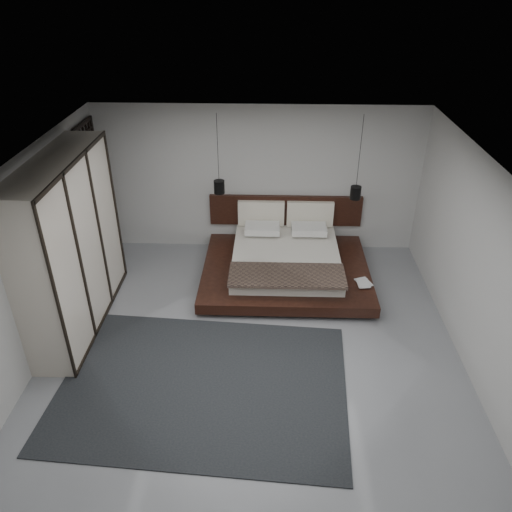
{
  "coord_description": "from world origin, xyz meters",
  "views": [
    {
      "loc": [
        0.25,
        -5.75,
        4.9
      ],
      "look_at": [
        0.01,
        1.2,
        0.81
      ],
      "focal_mm": 35.0,
      "sensor_mm": 36.0,
      "label": 1
    }
  ],
  "objects_px": {
    "bed": "(286,261)",
    "wardrobe": "(70,246)",
    "pendant_right": "(356,192)",
    "rug": "(203,384)",
    "lattice_screen": "(94,194)",
    "pendant_left": "(219,187)"
  },
  "relations": [
    {
      "from": "lattice_screen",
      "to": "pendant_left",
      "type": "bearing_deg",
      "value": -1.94
    },
    {
      "from": "pendant_right",
      "to": "wardrobe",
      "type": "relative_size",
      "value": 0.55
    },
    {
      "from": "bed",
      "to": "pendant_right",
      "type": "height_order",
      "value": "pendant_right"
    },
    {
      "from": "lattice_screen",
      "to": "wardrobe",
      "type": "xyz_separation_m",
      "value": [
        0.25,
        -1.93,
        0.02
      ]
    },
    {
      "from": "lattice_screen",
      "to": "wardrobe",
      "type": "bearing_deg",
      "value": -82.59
    },
    {
      "from": "bed",
      "to": "wardrobe",
      "type": "xyz_separation_m",
      "value": [
        -3.22,
        -1.39,
        1.03
      ]
    },
    {
      "from": "wardrobe",
      "to": "rug",
      "type": "xyz_separation_m",
      "value": [
        2.07,
        -1.39,
        -1.31
      ]
    },
    {
      "from": "bed",
      "to": "wardrobe",
      "type": "height_order",
      "value": "wardrobe"
    },
    {
      "from": "pendant_left",
      "to": "wardrobe",
      "type": "distance_m",
      "value": 2.75
    },
    {
      "from": "lattice_screen",
      "to": "pendant_right",
      "type": "distance_m",
      "value": 4.67
    },
    {
      "from": "wardrobe",
      "to": "lattice_screen",
      "type": "bearing_deg",
      "value": 97.41
    },
    {
      "from": "lattice_screen",
      "to": "wardrobe",
      "type": "relative_size",
      "value": 0.97
    },
    {
      "from": "pendant_right",
      "to": "rug",
      "type": "height_order",
      "value": "pendant_right"
    },
    {
      "from": "bed",
      "to": "pendant_right",
      "type": "xyz_separation_m",
      "value": [
        1.19,
        0.47,
        1.14
      ]
    },
    {
      "from": "rug",
      "to": "pendant_left",
      "type": "bearing_deg",
      "value": 90.84
    },
    {
      "from": "lattice_screen",
      "to": "bed",
      "type": "xyz_separation_m",
      "value": [
        3.47,
        -0.55,
        -1.0
      ]
    },
    {
      "from": "pendant_left",
      "to": "lattice_screen",
      "type": "bearing_deg",
      "value": 178.06
    },
    {
      "from": "lattice_screen",
      "to": "rug",
      "type": "height_order",
      "value": "lattice_screen"
    },
    {
      "from": "bed",
      "to": "rug",
      "type": "distance_m",
      "value": 3.02
    },
    {
      "from": "pendant_right",
      "to": "wardrobe",
      "type": "bearing_deg",
      "value": -157.18
    },
    {
      "from": "pendant_right",
      "to": "lattice_screen",
      "type": "bearing_deg",
      "value": 179.06
    },
    {
      "from": "wardrobe",
      "to": "bed",
      "type": "bearing_deg",
      "value": 23.31
    }
  ]
}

